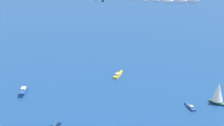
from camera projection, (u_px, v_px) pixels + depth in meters
motorboat_offshore at (190, 106)px, 164.69m from camera, size 6.83×6.95×2.25m
sailboat_trailing at (218, 93)px, 166.77m from camera, size 6.24×10.15×12.67m
motorboat_mid_cluster at (23, 92)px, 178.66m from camera, size 10.63×7.32×3.07m
motorboat_outer_ring_a at (118, 74)px, 200.14m from camera, size 9.98×3.46×2.84m
smoke_trail_lead at (175, 0)px, 113.54m from camera, size 10.52×27.22×3.66m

